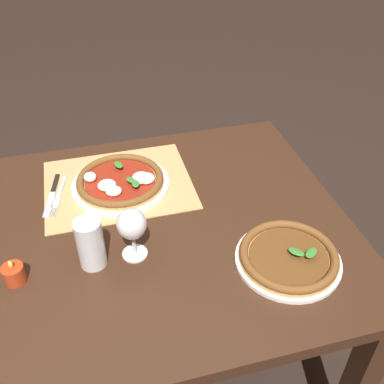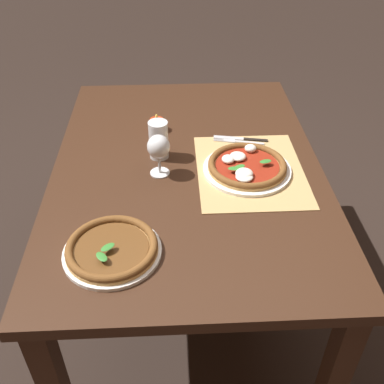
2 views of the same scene
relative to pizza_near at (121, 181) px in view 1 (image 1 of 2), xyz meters
name	(u,v)px [view 1 (image 1 of 2)]	position (x,y,z in m)	size (l,w,h in m)	color
ground_plane	(132,371)	(0.06, 0.21, -0.76)	(24.00, 24.00, 0.00)	black
dining_table	(114,256)	(0.06, 0.21, -0.12)	(1.40, 0.98, 0.74)	#382114
paper_placemat	(118,184)	(0.01, -0.02, -0.02)	(0.47, 0.38, 0.00)	tan
pizza_near	(121,181)	(0.00, 0.00, 0.00)	(0.32, 0.32, 0.05)	white
pizza_far	(288,257)	(-0.39, 0.44, 0.00)	(0.28, 0.28, 0.04)	white
wine_glass	(132,226)	(0.01, 0.31, 0.08)	(0.08, 0.08, 0.16)	silver
pint_glass	(91,244)	(0.12, 0.31, 0.05)	(0.07, 0.07, 0.15)	silver
fork	(59,196)	(0.20, 0.00, -0.02)	(0.06, 0.20, 0.00)	#B7B7BC
knife	(52,195)	(0.22, -0.01, -0.02)	(0.06, 0.21, 0.01)	black
votive_candle	(14,274)	(0.32, 0.32, 0.00)	(0.06, 0.06, 0.07)	#B23819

